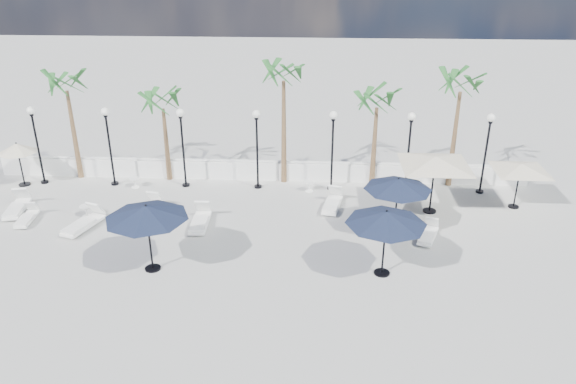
{
  "coord_description": "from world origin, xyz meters",
  "views": [
    {
      "loc": [
        2.75,
        -17.99,
        11.04
      ],
      "look_at": [
        1.64,
        2.78,
        1.5
      ],
      "focal_mm": 35.0,
      "sensor_mm": 36.0,
      "label": 1
    }
  ],
  "objects_px": {
    "lounger_6": "(332,203)",
    "lounger_0": "(27,217)",
    "lounger_5": "(428,234)",
    "lounger_1": "(17,207)",
    "lounger_4": "(200,221)",
    "parasol_navy_mid": "(398,184)",
    "lounger_3": "(147,209)",
    "parasol_navy_right": "(386,218)",
    "parasol_navy_left": "(146,212)",
    "parasol_cream_sq_a": "(436,157)",
    "parasol_cream_sq_b": "(521,164)",
    "parasol_cream_small": "(17,149)",
    "lounger_2": "(84,223)"
  },
  "relations": [
    {
      "from": "lounger_6",
      "to": "parasol_navy_left",
      "type": "relative_size",
      "value": 0.7
    },
    {
      "from": "lounger_2",
      "to": "lounger_4",
      "type": "xyz_separation_m",
      "value": [
        4.75,
        0.48,
        -0.01
      ]
    },
    {
      "from": "lounger_1",
      "to": "parasol_navy_mid",
      "type": "xyz_separation_m",
      "value": [
        16.24,
        -0.95,
        1.88
      ]
    },
    {
      "from": "parasol_navy_mid",
      "to": "parasol_cream_sq_a",
      "type": "bearing_deg",
      "value": 47.96
    },
    {
      "from": "lounger_2",
      "to": "lounger_4",
      "type": "height_order",
      "value": "lounger_2"
    },
    {
      "from": "lounger_3",
      "to": "parasol_navy_right",
      "type": "distance_m",
      "value": 10.77
    },
    {
      "from": "parasol_navy_right",
      "to": "parasol_cream_sq_b",
      "type": "distance_m",
      "value": 8.61
    },
    {
      "from": "lounger_6",
      "to": "lounger_0",
      "type": "bearing_deg",
      "value": -160.21
    },
    {
      "from": "lounger_6",
      "to": "parasol_navy_left",
      "type": "distance_m",
      "value": 8.75
    },
    {
      "from": "parasol_cream_sq_b",
      "to": "parasol_cream_small",
      "type": "bearing_deg",
      "value": 176.95
    },
    {
      "from": "lounger_5",
      "to": "parasol_cream_sq_b",
      "type": "relative_size",
      "value": 0.4
    },
    {
      "from": "lounger_2",
      "to": "parasol_cream_small",
      "type": "xyz_separation_m",
      "value": [
        -4.61,
        4.23,
        1.61
      ]
    },
    {
      "from": "lounger_4",
      "to": "parasol_navy_left",
      "type": "relative_size",
      "value": 0.7
    },
    {
      "from": "lounger_6",
      "to": "parasol_cream_sq_b",
      "type": "relative_size",
      "value": 0.46
    },
    {
      "from": "parasol_cream_small",
      "to": "lounger_2",
      "type": "bearing_deg",
      "value": -42.5
    },
    {
      "from": "lounger_3",
      "to": "parasol_navy_mid",
      "type": "xyz_separation_m",
      "value": [
        10.51,
        -1.08,
        1.89
      ]
    },
    {
      "from": "lounger_3",
      "to": "lounger_6",
      "type": "height_order",
      "value": "lounger_6"
    },
    {
      "from": "parasol_navy_right",
      "to": "parasol_cream_small",
      "type": "xyz_separation_m",
      "value": [
        -16.56,
        6.98,
        -0.37
      ]
    },
    {
      "from": "parasol_navy_left",
      "to": "lounger_3",
      "type": "bearing_deg",
      "value": 108.19
    },
    {
      "from": "lounger_0",
      "to": "lounger_6",
      "type": "xyz_separation_m",
      "value": [
        12.91,
        2.0,
        0.04
      ]
    },
    {
      "from": "lounger_5",
      "to": "parasol_navy_right",
      "type": "xyz_separation_m",
      "value": [
        -2.09,
        -2.64,
        2.02
      ]
    },
    {
      "from": "parasol_navy_right",
      "to": "parasol_navy_mid",
      "type": "bearing_deg",
      "value": 75.67
    },
    {
      "from": "lounger_1",
      "to": "lounger_3",
      "type": "bearing_deg",
      "value": -8.41
    },
    {
      "from": "lounger_1",
      "to": "lounger_5",
      "type": "relative_size",
      "value": 1.19
    },
    {
      "from": "lounger_5",
      "to": "lounger_6",
      "type": "distance_m",
      "value": 4.56
    },
    {
      "from": "lounger_4",
      "to": "lounger_6",
      "type": "xyz_separation_m",
      "value": [
        5.52,
        1.99,
        -0.01
      ]
    },
    {
      "from": "lounger_5",
      "to": "parasol_navy_mid",
      "type": "relative_size",
      "value": 0.66
    },
    {
      "from": "lounger_1",
      "to": "lounger_6",
      "type": "relative_size",
      "value": 1.03
    },
    {
      "from": "lounger_5",
      "to": "parasol_navy_right",
      "type": "height_order",
      "value": "parasol_navy_right"
    },
    {
      "from": "lounger_2",
      "to": "lounger_5",
      "type": "bearing_deg",
      "value": 18.45
    },
    {
      "from": "parasol_navy_left",
      "to": "parasol_cream_sq_a",
      "type": "distance_m",
      "value": 12.06
    },
    {
      "from": "lounger_2",
      "to": "parasol_navy_right",
      "type": "height_order",
      "value": "parasol_navy_right"
    },
    {
      "from": "lounger_2",
      "to": "parasol_cream_sq_a",
      "type": "distance_m",
      "value": 14.9
    },
    {
      "from": "parasol_navy_left",
      "to": "parasol_cream_small",
      "type": "xyz_separation_m",
      "value": [
        -8.28,
        7.12,
        -0.43
      ]
    },
    {
      "from": "lounger_2",
      "to": "parasol_navy_left",
      "type": "distance_m",
      "value": 5.1
    },
    {
      "from": "lounger_0",
      "to": "parasol_cream_small",
      "type": "height_order",
      "value": "parasol_cream_small"
    },
    {
      "from": "lounger_0",
      "to": "lounger_1",
      "type": "height_order",
      "value": "lounger_1"
    },
    {
      "from": "lounger_5",
      "to": "parasol_cream_sq_b",
      "type": "height_order",
      "value": "parasol_cream_sq_b"
    },
    {
      "from": "lounger_3",
      "to": "lounger_5",
      "type": "height_order",
      "value": "lounger_3"
    },
    {
      "from": "lounger_0",
      "to": "parasol_navy_left",
      "type": "xyz_separation_m",
      "value": [
        6.31,
        -3.37,
        2.1
      ]
    },
    {
      "from": "lounger_0",
      "to": "parasol_cream_sq_a",
      "type": "distance_m",
      "value": 17.44
    },
    {
      "from": "lounger_0",
      "to": "lounger_2",
      "type": "xyz_separation_m",
      "value": [
        2.64,
        -0.47,
        0.06
      ]
    },
    {
      "from": "lounger_0",
      "to": "parasol_cream_sq_b",
      "type": "bearing_deg",
      "value": 1.66
    },
    {
      "from": "lounger_4",
      "to": "parasol_navy_mid",
      "type": "distance_m",
      "value": 8.22
    },
    {
      "from": "lounger_1",
      "to": "lounger_6",
      "type": "height_order",
      "value": "lounger_1"
    },
    {
      "from": "lounger_4",
      "to": "lounger_6",
      "type": "distance_m",
      "value": 5.87
    },
    {
      "from": "parasol_navy_mid",
      "to": "lounger_3",
      "type": "bearing_deg",
      "value": 174.13
    },
    {
      "from": "parasol_navy_left",
      "to": "lounger_4",
      "type": "bearing_deg",
      "value": 72.25
    },
    {
      "from": "parasol_cream_sq_b",
      "to": "parasol_cream_small",
      "type": "height_order",
      "value": "parasol_cream_sq_b"
    },
    {
      "from": "lounger_1",
      "to": "lounger_6",
      "type": "bearing_deg",
      "value": -4.95
    }
  ]
}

